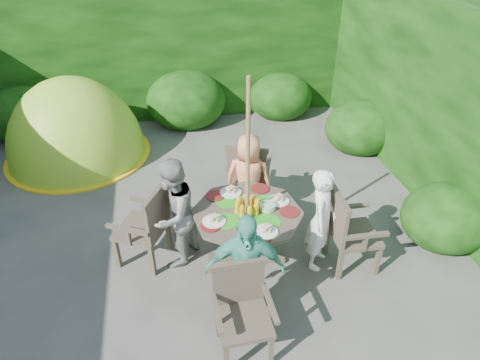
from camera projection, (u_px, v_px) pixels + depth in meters
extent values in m
plane|color=#4A4842|center=(164.00, 241.00, 5.23)|extent=(60.00, 60.00, 0.00)
cube|color=black|center=(147.00, 47.00, 7.84)|extent=(9.00, 1.00, 2.50)
cylinder|color=#3C3327|center=(247.00, 238.00, 4.77)|extent=(0.12, 0.12, 0.67)
cube|color=#3C3327|center=(247.00, 258.00, 4.94)|extent=(0.88, 0.30, 0.06)
cube|color=#3C3327|center=(247.00, 258.00, 4.94)|extent=(0.30, 0.88, 0.06)
cylinder|color=#3C3327|center=(247.00, 213.00, 4.58)|extent=(1.46, 1.46, 0.04)
cylinder|color=green|center=(226.00, 221.00, 4.43)|extent=(0.27, 0.27, 0.00)
cylinder|color=green|center=(268.00, 222.00, 4.42)|extent=(0.27, 0.27, 0.00)
cylinder|color=green|center=(228.00, 201.00, 4.72)|extent=(0.27, 0.27, 0.00)
cylinder|color=green|center=(267.00, 202.00, 4.71)|extent=(0.27, 0.27, 0.00)
cylinder|color=green|center=(247.00, 211.00, 4.57)|extent=(0.27, 0.27, 0.00)
cylinder|color=white|center=(278.00, 201.00, 4.72)|extent=(0.24, 0.24, 0.01)
cylinder|color=white|center=(231.00, 192.00, 4.86)|extent=(0.24, 0.24, 0.01)
cylinder|color=white|center=(214.00, 221.00, 4.41)|extent=(0.24, 0.24, 0.01)
cylinder|color=white|center=(266.00, 232.00, 4.28)|extent=(0.24, 0.24, 0.01)
cylinder|color=#B9160C|center=(289.00, 212.00, 4.55)|extent=(0.22, 0.22, 0.01)
cylinder|color=#B9160C|center=(260.00, 188.00, 4.92)|extent=(0.22, 0.22, 0.01)
cylinder|color=#B9160C|center=(215.00, 196.00, 4.80)|extent=(0.22, 0.22, 0.01)
cylinder|color=#B9160C|center=(211.00, 226.00, 4.36)|extent=(0.22, 0.22, 0.01)
cylinder|color=#B9160C|center=(260.00, 237.00, 4.20)|extent=(0.22, 0.22, 0.01)
cylinder|color=green|center=(267.00, 207.00, 4.59)|extent=(0.18, 0.18, 0.06)
cylinder|color=brown|center=(248.00, 180.00, 4.36)|extent=(0.05, 0.05, 2.20)
cube|color=#3C3327|center=(354.00, 235.00, 4.69)|extent=(0.50, 0.52, 0.05)
cube|color=#3C3327|center=(378.00, 260.00, 4.66)|extent=(0.05, 0.05, 0.41)
cube|color=#3C3327|center=(362.00, 235.00, 5.01)|extent=(0.05, 0.05, 0.41)
cube|color=#3C3327|center=(340.00, 265.00, 4.60)|extent=(0.05, 0.05, 0.41)
cube|color=#3C3327|center=(327.00, 239.00, 4.96)|extent=(0.05, 0.05, 0.41)
cube|color=#3C3327|center=(337.00, 218.00, 4.52)|extent=(0.06, 0.51, 0.49)
cube|color=#3C3327|center=(366.00, 236.00, 4.38)|extent=(0.49, 0.06, 0.04)
cube|color=#3C3327|center=(348.00, 207.00, 4.79)|extent=(0.49, 0.06, 0.04)
cube|color=#3C3327|center=(141.00, 229.00, 4.76)|extent=(0.68, 0.68, 0.05)
cube|color=#3C3327|center=(136.00, 229.00, 5.11)|extent=(0.07, 0.07, 0.41)
cube|color=#3C3327|center=(117.00, 252.00, 4.76)|extent=(0.07, 0.07, 0.41)
cube|color=#3C3327|center=(169.00, 235.00, 5.00)|extent=(0.07, 0.07, 0.41)
cube|color=#3C3327|center=(152.00, 260.00, 4.65)|extent=(0.07, 0.07, 0.41)
cube|color=#3C3327|center=(158.00, 214.00, 4.56)|extent=(0.28, 0.47, 0.49)
cube|color=#3C3327|center=(150.00, 202.00, 4.86)|extent=(0.46, 0.27, 0.04)
cube|color=#3C3327|center=(127.00, 230.00, 4.45)|extent=(0.46, 0.27, 0.04)
cube|color=#3C3327|center=(249.00, 175.00, 5.72)|extent=(0.64, 0.63, 0.05)
cube|color=#3C3327|center=(266.00, 181.00, 5.98)|extent=(0.06, 0.06, 0.41)
cube|color=#3C3327|center=(236.00, 178.00, 6.04)|extent=(0.06, 0.06, 0.41)
cube|color=#3C3327|center=(262.00, 199.00, 5.63)|extent=(0.06, 0.06, 0.41)
cube|color=#3C3327|center=(231.00, 196.00, 5.69)|extent=(0.06, 0.06, 0.41)
cube|color=#3C3327|center=(246.00, 167.00, 5.38)|extent=(0.48, 0.22, 0.48)
cube|color=#3C3327|center=(268.00, 164.00, 5.58)|extent=(0.22, 0.47, 0.04)
cube|color=#3C3327|center=(230.00, 161.00, 5.65)|extent=(0.22, 0.47, 0.04)
cube|color=#3C3327|center=(244.00, 321.00, 3.76)|extent=(0.48, 0.46, 0.05)
cube|color=#3C3327|center=(226.00, 359.00, 3.67)|extent=(0.05, 0.05, 0.38)
cube|color=#3C3327|center=(271.00, 350.00, 3.74)|extent=(0.05, 0.05, 0.38)
cube|color=#3C3327|center=(218.00, 322.00, 3.99)|extent=(0.05, 0.05, 0.38)
cube|color=#3C3327|center=(259.00, 315.00, 4.06)|extent=(0.05, 0.05, 0.38)
cube|color=#3C3327|center=(239.00, 284.00, 3.80)|extent=(0.47, 0.05, 0.45)
cube|color=#3C3327|center=(217.00, 312.00, 3.62)|extent=(0.06, 0.45, 0.04)
cube|color=#3C3327|center=(270.00, 303.00, 3.70)|extent=(0.06, 0.45, 0.04)
imported|color=white|center=(321.00, 220.00, 4.60)|extent=(0.48, 0.54, 1.23)
imported|color=gray|center=(173.00, 214.00, 4.63)|extent=(0.76, 0.80, 1.30)
imported|color=#FF9569|center=(249.00, 179.00, 5.30)|extent=(0.68, 0.56, 1.20)
imported|color=#4DB599|center=(245.00, 270.00, 3.94)|extent=(0.78, 0.44, 1.26)
ellipsoid|color=#A7DC2A|center=(80.00, 155.00, 7.00)|extent=(2.51, 2.51, 2.60)
ellipsoid|color=black|center=(84.00, 178.00, 6.43)|extent=(0.79, 0.52, 0.89)
cylinder|color=yellow|center=(80.00, 154.00, 6.99)|extent=(2.27, 2.27, 0.03)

